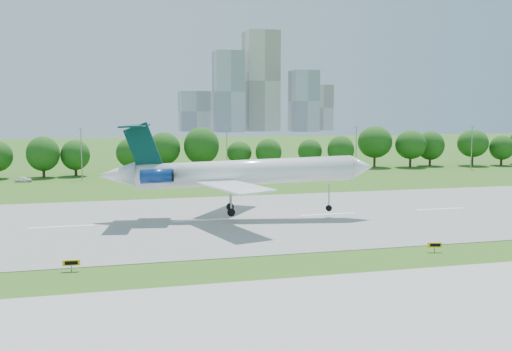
% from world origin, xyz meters
% --- Properties ---
extents(ground, '(600.00, 600.00, 0.00)m').
position_xyz_m(ground, '(0.00, 0.00, 0.00)').
color(ground, '#2E5F19').
rests_on(ground, ground).
extents(runway, '(400.00, 45.00, 0.08)m').
position_xyz_m(runway, '(0.00, 25.00, 0.04)').
color(runway, gray).
rests_on(runway, ground).
extents(taxiway, '(400.00, 23.00, 0.08)m').
position_xyz_m(taxiway, '(0.00, -18.00, 0.04)').
color(taxiway, '#ADADA8').
rests_on(taxiway, ground).
extents(tree_line, '(288.40, 8.40, 10.40)m').
position_xyz_m(tree_line, '(0.00, 92.00, 6.19)').
color(tree_line, '#382314').
rests_on(tree_line, ground).
extents(light_poles, '(175.90, 0.25, 12.19)m').
position_xyz_m(light_poles, '(-2.50, 82.00, 6.34)').
color(light_poles, gray).
rests_on(light_poles, ground).
extents(skyline, '(127.00, 52.00, 80.00)m').
position_xyz_m(skyline, '(100.16, 390.61, 30.46)').
color(skyline, '#B2B2B7').
rests_on(skyline, ground).
extents(airliner, '(41.17, 29.67, 13.85)m').
position_xyz_m(airliner, '(4.50, 25.34, 7.19)').
color(airliner, white).
rests_on(airliner, ground).
extents(taxi_sign_centre, '(1.74, 0.34, 1.22)m').
position_xyz_m(taxi_sign_centre, '(-17.09, 1.32, 0.90)').
color(taxi_sign_centre, gray).
rests_on(taxi_sign_centre, ground).
extents(taxi_sign_right, '(1.63, 0.56, 1.15)m').
position_xyz_m(taxi_sign_right, '(23.23, -0.55, 0.85)').
color(taxi_sign_right, gray).
rests_on(taxi_sign_right, ground).
extents(service_vehicle_b, '(3.91, 1.88, 1.29)m').
position_xyz_m(service_vehicle_b, '(-33.01, 81.30, 0.64)').
color(service_vehicle_b, white).
rests_on(service_vehicle_b, ground).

